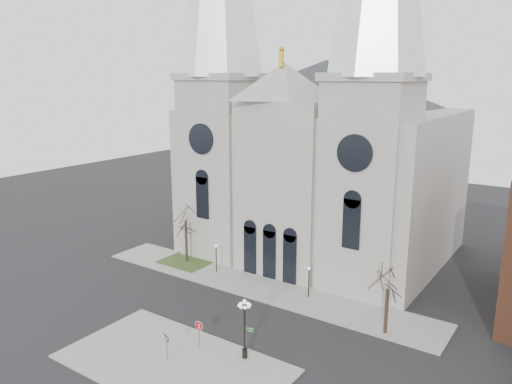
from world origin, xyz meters
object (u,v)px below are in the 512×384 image
Objects in this scene: stop_sign at (199,328)px; street_name_sign at (247,337)px; globe_lamp at (245,321)px; one_way_sign at (167,343)px.

stop_sign is 1.00× the size of street_name_sign.
stop_sign is at bearing -172.83° from street_name_sign.
street_name_sign is (3.69, 1.57, -0.30)m from stop_sign.
stop_sign is 4.39m from globe_lamp.
street_name_sign is at bearing 40.91° from stop_sign.
globe_lamp is 1.99m from street_name_sign.
one_way_sign is 0.97× the size of street_name_sign.
globe_lamp is at bearing 60.98° from one_way_sign.
stop_sign is 0.46× the size of globe_lamp.
one_way_sign is at bearing -86.45° from stop_sign.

